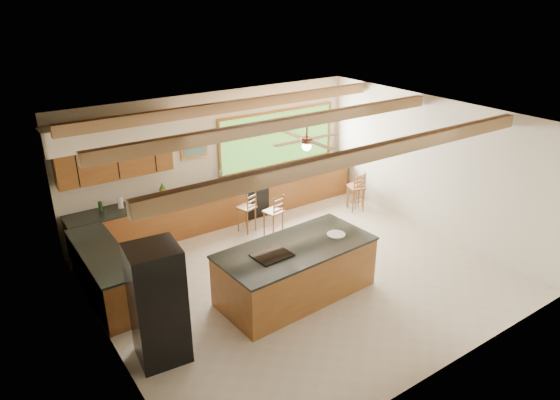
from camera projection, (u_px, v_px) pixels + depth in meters
ground at (299, 274)px, 9.62m from camera, size 7.20×7.20×0.00m
room_shell at (272, 158)px, 9.15m from camera, size 7.27×6.54×3.02m
counter_run at (201, 217)px, 10.92m from camera, size 7.12×3.10×1.25m
island at (296, 270)px, 8.82m from camera, size 2.86×1.46×0.99m
refrigerator at (158, 304)px, 7.14m from camera, size 0.79×0.77×1.84m
bar_stool_a at (248, 209)px, 11.06m from camera, size 0.44×0.44×0.97m
bar_stool_b at (275, 213)px, 10.80m from camera, size 0.43×0.43×1.01m
bar_stool_c at (358, 188)px, 12.13m from camera, size 0.45×0.45×1.00m
bar_stool_d at (357, 186)px, 12.33m from camera, size 0.39×0.39×0.95m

